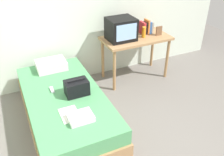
# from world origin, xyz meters

# --- Properties ---
(ground_plane) EXTENTS (8.00, 8.00, 0.00)m
(ground_plane) POSITION_xyz_m (0.00, 0.00, 0.00)
(ground_plane) COLOR slate
(wall_back) EXTENTS (5.20, 0.10, 2.60)m
(wall_back) POSITION_xyz_m (0.00, 2.00, 1.30)
(wall_back) COLOR silver
(wall_back) RESTS_ON ground
(bed) EXTENTS (1.00, 2.00, 0.49)m
(bed) POSITION_xyz_m (-0.82, 0.84, 0.24)
(bed) COLOR #9E754C
(bed) RESTS_ON ground
(desk) EXTENTS (1.16, 0.60, 0.78)m
(desk) POSITION_xyz_m (0.66, 1.56, 0.67)
(desk) COLOR #9E754C
(desk) RESTS_ON ground
(tv) EXTENTS (0.44, 0.39, 0.36)m
(tv) POSITION_xyz_m (0.38, 1.58, 0.96)
(tv) COLOR black
(tv) RESTS_ON desk
(water_bottle) EXTENTS (0.06, 0.06, 0.18)m
(water_bottle) POSITION_xyz_m (0.77, 1.50, 0.87)
(water_bottle) COLOR orange
(water_bottle) RESTS_ON desk
(book_row) EXTENTS (0.20, 0.17, 0.24)m
(book_row) POSITION_xyz_m (0.91, 1.65, 0.88)
(book_row) COLOR #B72D33
(book_row) RESTS_ON desk
(picture_frame) EXTENTS (0.11, 0.02, 0.16)m
(picture_frame) POSITION_xyz_m (1.05, 1.47, 0.86)
(picture_frame) COLOR brown
(picture_frame) RESTS_ON desk
(pillow) EXTENTS (0.44, 0.34, 0.13)m
(pillow) POSITION_xyz_m (-0.81, 1.60, 0.56)
(pillow) COLOR silver
(pillow) RESTS_ON bed
(handbag) EXTENTS (0.30, 0.20, 0.22)m
(handbag) POSITION_xyz_m (-0.66, 0.77, 0.59)
(handbag) COLOR black
(handbag) RESTS_ON bed
(magazine) EXTENTS (0.21, 0.29, 0.01)m
(magazine) POSITION_xyz_m (-0.87, 0.41, 0.50)
(magazine) COLOR white
(magazine) RESTS_ON bed
(remote_dark) EXTENTS (0.04, 0.16, 0.02)m
(remote_dark) POSITION_xyz_m (-0.69, 0.32, 0.50)
(remote_dark) COLOR black
(remote_dark) RESTS_ON bed
(remote_silver) EXTENTS (0.04, 0.14, 0.02)m
(remote_silver) POSITION_xyz_m (-0.94, 1.00, 0.50)
(remote_silver) COLOR #B7B7BC
(remote_silver) RESTS_ON bed
(folded_towel) EXTENTS (0.28, 0.22, 0.06)m
(folded_towel) POSITION_xyz_m (-0.78, 0.27, 0.52)
(folded_towel) COLOR white
(folded_towel) RESTS_ON bed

